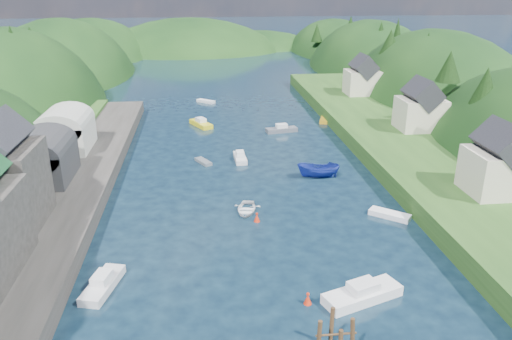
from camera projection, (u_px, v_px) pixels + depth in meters
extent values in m
plane|color=black|center=(241.00, 145.00, 81.27)|extent=(600.00, 600.00, 0.00)
ellipsoid|color=black|center=(15.00, 157.00, 103.06)|extent=(44.00, 75.56, 52.00)
ellipsoid|color=black|center=(65.00, 105.00, 142.74)|extent=(44.00, 75.56, 48.19)
ellipsoid|color=black|center=(93.00, 74.00, 181.15)|extent=(44.00, 75.56, 39.00)
ellipsoid|color=black|center=(431.00, 139.00, 112.15)|extent=(36.00, 75.56, 48.00)
ellipsoid|color=black|center=(370.00, 96.00, 151.85)|extent=(36.00, 75.56, 44.49)
ellipsoid|color=black|center=(335.00, 68.00, 190.31)|extent=(36.00, 75.56, 36.00)
ellipsoid|color=black|center=(190.00, 76.00, 195.20)|extent=(80.00, 60.00, 44.00)
ellipsoid|color=black|center=(258.00, 75.00, 208.11)|extent=(70.00, 56.00, 36.00)
cone|color=black|center=(13.00, 47.00, 92.86)|extent=(4.34, 4.34, 7.86)
cone|color=black|center=(38.00, 66.00, 103.39)|extent=(5.28, 5.28, 5.31)
cone|color=black|center=(31.00, 41.00, 112.84)|extent=(4.77, 4.77, 6.44)
cone|color=black|center=(76.00, 51.00, 123.91)|extent=(4.07, 4.07, 5.29)
cone|color=black|center=(77.00, 42.00, 134.10)|extent=(4.56, 4.56, 7.89)
cone|color=black|center=(80.00, 42.00, 145.23)|extent=(4.75, 4.75, 5.69)
cone|color=black|center=(93.00, 37.00, 151.71)|extent=(4.27, 4.27, 7.11)
cone|color=black|center=(485.00, 91.00, 71.95)|extent=(5.29, 5.29, 7.03)
cone|color=black|center=(449.00, 66.00, 81.36)|extent=(4.07, 4.07, 5.05)
cone|color=black|center=(458.00, 80.00, 92.22)|extent=(3.40, 3.40, 5.23)
cone|color=black|center=(427.00, 53.00, 102.33)|extent=(4.94, 4.94, 8.18)
cone|color=black|center=(390.00, 44.00, 109.60)|extent=(5.25, 5.25, 6.09)
cone|color=black|center=(397.00, 35.00, 122.22)|extent=(3.36, 3.36, 8.20)
cone|color=black|center=(381.00, 37.00, 132.84)|extent=(4.57, 4.57, 7.81)
cone|color=black|center=(364.00, 39.00, 149.14)|extent=(3.59, 3.59, 5.64)
cone|color=black|center=(350.00, 27.00, 151.11)|extent=(4.14, 4.14, 6.54)
cone|color=black|center=(317.00, 33.00, 166.95)|extent=(3.83, 3.83, 5.92)
cube|color=#2D2B28|center=(30.00, 235.00, 50.57)|extent=(12.00, 110.00, 2.00)
cube|color=#2D2B28|center=(4.00, 187.00, 49.51)|extent=(7.00, 8.00, 8.00)
cube|color=#2D2D30|center=(42.00, 164.00, 61.36)|extent=(7.00, 9.00, 4.00)
cylinder|color=#2D2D30|center=(39.00, 149.00, 60.65)|extent=(7.00, 9.00, 7.00)
cube|color=#B2B2A8|center=(66.00, 136.00, 72.50)|extent=(7.00, 9.00, 4.00)
cylinder|color=#B2B2A8|center=(64.00, 122.00, 71.79)|extent=(7.00, 9.00, 7.00)
cube|color=#234719|center=(414.00, 152.00, 74.16)|extent=(16.00, 120.00, 2.40)
cube|color=beige|center=(499.00, 172.00, 56.34)|extent=(7.00, 6.00, 5.00)
cube|color=black|center=(504.00, 144.00, 55.14)|extent=(5.15, 6.24, 5.15)
cube|color=beige|center=(420.00, 114.00, 80.68)|extent=(7.00, 6.00, 5.00)
cube|color=black|center=(423.00, 94.00, 79.49)|extent=(5.15, 6.24, 5.15)
cube|color=beige|center=(362.00, 82.00, 105.64)|extent=(7.00, 6.00, 5.00)
cube|color=black|center=(364.00, 66.00, 104.45)|extent=(5.15, 6.24, 5.15)
cylinder|color=#382314|center=(352.00, 340.00, 35.39)|extent=(0.32, 0.32, 3.76)
cylinder|color=#382314|center=(331.00, 330.00, 36.40)|extent=(0.32, 0.32, 3.76)
cylinder|color=#382314|center=(336.00, 334.00, 35.05)|extent=(2.94, 0.16, 0.16)
cone|color=#B7250E|center=(308.00, 299.00, 41.31)|extent=(0.70, 0.70, 0.90)
sphere|color=#B7250E|center=(308.00, 294.00, 41.13)|extent=(0.30, 0.30, 0.30)
cone|color=#B7250E|center=(257.00, 218.00, 55.44)|extent=(0.70, 0.70, 0.90)
sphere|color=#B7250E|center=(257.00, 214.00, 55.26)|extent=(0.30, 0.30, 0.30)
cube|color=silver|center=(240.00, 158.00, 74.44)|extent=(1.77, 4.93, 0.68)
cube|color=silver|center=(240.00, 153.00, 74.19)|extent=(1.18, 1.75, 0.70)
cube|color=silver|center=(103.00, 285.00, 43.37)|extent=(3.29, 6.02, 0.80)
cube|color=silver|center=(102.00, 277.00, 43.09)|extent=(1.79, 2.27, 0.70)
imported|color=white|center=(246.00, 209.00, 57.83)|extent=(3.97, 4.97, 0.92)
cube|color=#555C61|center=(203.00, 162.00, 73.25)|extent=(2.60, 3.56, 0.48)
cube|color=white|center=(390.00, 215.00, 56.51)|extent=(4.51, 4.09, 0.64)
cube|color=gold|center=(201.00, 124.00, 91.73)|extent=(4.39, 6.23, 0.84)
cube|color=silver|center=(201.00, 120.00, 91.44)|extent=(2.16, 2.48, 0.70)
cube|color=silver|center=(362.00, 295.00, 41.88)|extent=(7.27, 4.54, 0.97)
cube|color=silver|center=(363.00, 286.00, 41.57)|extent=(2.82, 2.34, 0.70)
cube|color=gold|center=(324.00, 120.00, 94.86)|extent=(2.82, 4.67, 0.62)
cube|color=#50535B|center=(282.00, 130.00, 88.21)|extent=(5.74, 2.74, 0.77)
cube|color=silver|center=(282.00, 126.00, 87.93)|extent=(2.12, 1.58, 0.70)
imported|color=navy|center=(318.00, 171.00, 67.54)|extent=(5.94, 2.63, 2.23)
cube|color=silver|center=(206.00, 101.00, 109.35)|extent=(4.13, 3.84, 0.59)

